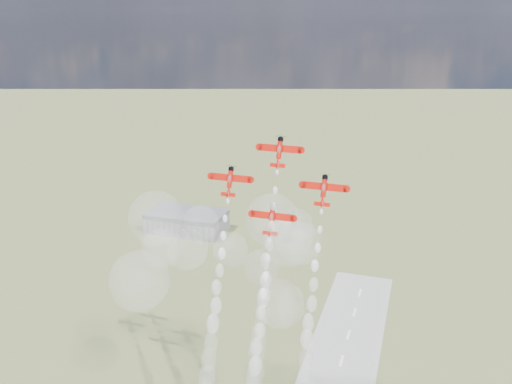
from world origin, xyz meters
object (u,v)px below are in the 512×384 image
at_px(hangar, 187,221).
at_px(plane_right, 324,190).
at_px(plane_lead, 279,151).
at_px(plane_slot, 272,219).
at_px(plane_left, 230,181).

distance_m(hangar, plane_right, 214.52).
height_order(plane_lead, plane_slot, plane_lead).
distance_m(plane_left, plane_slot, 17.32).
bearing_deg(plane_right, plane_slot, -165.47).
xyz_separation_m(plane_lead, plane_right, (14.19, -3.68, -9.22)).
xyz_separation_m(hangar, plane_right, (118.07, -158.27, 83.84)).
distance_m(plane_lead, plane_slot, 19.86).
relative_size(hangar, plane_slot, 3.91).
bearing_deg(plane_right, hangar, 126.72).
bearing_deg(plane_left, plane_lead, 14.53).
relative_size(hangar, plane_lead, 3.91).
bearing_deg(plane_slot, hangar, 122.68).
xyz_separation_m(plane_lead, plane_slot, (0.00, -7.35, -18.45)).
xyz_separation_m(plane_left, plane_right, (28.37, 0.00, 0.00)).
distance_m(plane_left, plane_right, 28.37).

